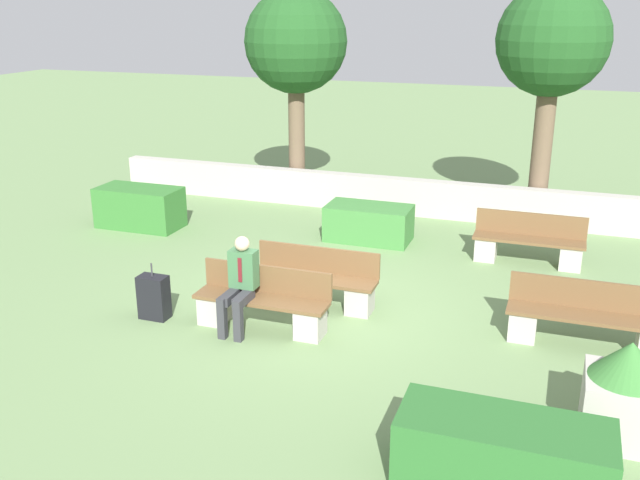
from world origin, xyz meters
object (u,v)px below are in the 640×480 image
at_px(bench_back, 528,245).
at_px(tree_leftmost, 296,45).
at_px(bench_front, 262,306).
at_px(planter_corner_left, 625,391).
at_px(tree_center_left, 552,45).
at_px(person_seated_man, 240,280).
at_px(suitcase, 154,297).
at_px(bench_left_side, 587,322).
at_px(bench_right_side, 314,284).

distance_m(bench_back, tree_leftmost, 6.75).
bearing_deg(bench_front, tree_leftmost, 107.08).
distance_m(planter_corner_left, tree_center_left, 8.41).
relative_size(bench_front, person_seated_man, 1.44).
height_order(bench_front, suitcase, bench_front).
distance_m(bench_left_side, tree_center_left, 6.57).
xyz_separation_m(bench_back, suitcase, (-4.94, -4.15, -0.01)).
bearing_deg(planter_corner_left, bench_right_side, 152.92).
xyz_separation_m(bench_front, bench_right_side, (0.41, 0.99, 0.00)).
relative_size(bench_front, suitcase, 2.27).
distance_m(planter_corner_left, suitcase, 6.32).
xyz_separation_m(bench_right_side, planter_corner_left, (4.22, -2.16, 0.21)).
relative_size(bench_left_side, tree_leftmost, 0.45).
height_order(bench_left_side, suitcase, bench_left_side).
relative_size(planter_corner_left, suitcase, 1.31).
relative_size(bench_right_side, planter_corner_left, 1.74).
xyz_separation_m(bench_front, suitcase, (-1.61, -0.22, -0.01)).
distance_m(bench_front, planter_corner_left, 4.79).
relative_size(bench_right_side, tree_center_left, 0.41).
distance_m(bench_front, person_seated_man, 0.50).
bearing_deg(suitcase, tree_leftmost, 93.47).
bearing_deg(tree_center_left, bench_left_side, -80.12).
bearing_deg(person_seated_man, bench_right_side, 59.25).
distance_m(bench_back, planter_corner_left, 5.27).
distance_m(bench_left_side, suitcase, 6.01).
height_order(bench_front, planter_corner_left, planter_corner_left).
bearing_deg(tree_center_left, bench_front, -116.72).
xyz_separation_m(bench_front, tree_leftmost, (-2.02, 6.59, 3.13)).
bearing_deg(bench_right_side, tree_leftmost, 105.17).
xyz_separation_m(bench_left_side, tree_center_left, (-0.98, 5.64, 3.23)).
bearing_deg(person_seated_man, suitcase, -176.68).
height_order(bench_left_side, bench_right_side, same).
relative_size(bench_back, planter_corner_left, 1.71).
height_order(bench_left_side, tree_leftmost, tree_leftmost).
bearing_deg(planter_corner_left, bench_front, 165.85).
bearing_deg(suitcase, bench_right_side, 30.89).
bearing_deg(bench_back, person_seated_man, -121.17).
distance_m(bench_back, person_seated_man, 5.45).
relative_size(bench_back, tree_leftmost, 0.41).
relative_size(person_seated_man, suitcase, 1.58).
xyz_separation_m(planter_corner_left, tree_leftmost, (-6.66, 7.76, 2.92)).
height_order(bench_right_side, tree_center_left, tree_center_left).
height_order(bench_front, person_seated_man, person_seated_man).
height_order(bench_right_side, tree_leftmost, tree_leftmost).
height_order(bench_right_side, person_seated_man, person_seated_man).
bearing_deg(bench_back, bench_left_side, -62.07).
xyz_separation_m(planter_corner_left, suitcase, (-6.25, 0.95, -0.22)).
bearing_deg(bench_left_side, bench_front, -158.45).
relative_size(planter_corner_left, tree_leftmost, 0.24).
distance_m(suitcase, tree_center_left, 8.99).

